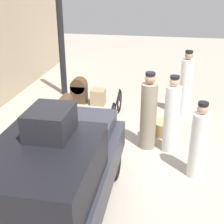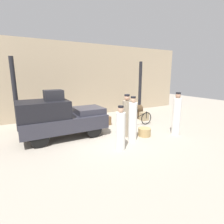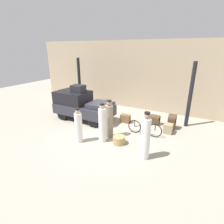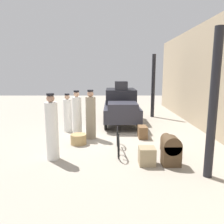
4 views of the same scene
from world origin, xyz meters
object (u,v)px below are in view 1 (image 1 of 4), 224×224
porter_carrying_trunk (186,86)px  conductor_in_dark_uniform (148,114)px  wicker_basket (164,128)px  trunk_on_truck_roof (50,122)px  porter_standing_middle (198,143)px  porter_lifting_near_truck (172,117)px  truck (59,172)px  trunk_wicker_pale (79,90)px  suitcase_small_leather (65,105)px  trunk_large_brown (98,97)px  bicycle (117,107)px  suitcase_black_upright (68,132)px

porter_carrying_trunk → conductor_in_dark_uniform: size_ratio=1.03×
wicker_basket → trunk_on_truck_roof: bearing=154.7°
porter_standing_middle → conductor_in_dark_uniform: bearing=47.4°
porter_carrying_trunk → porter_lifting_near_truck: bearing=169.8°
truck → trunk_wicker_pale: size_ratio=4.32×
porter_lifting_near_truck → trunk_on_truck_roof: 3.32m
conductor_in_dark_uniform → suitcase_small_leather: size_ratio=3.21×
trunk_large_brown → trunk_wicker_pale: size_ratio=0.59×
porter_standing_middle → trunk_large_brown: bearing=39.4°
conductor_in_dark_uniform → trunk_large_brown: (2.39, 1.71, -0.60)m
porter_carrying_trunk → trunk_wicker_pale: bearing=82.5°
porter_standing_middle → suitcase_small_leather: porter_standing_middle is taller
truck → trunk_on_truck_roof: 0.96m
porter_carrying_trunk → porter_lifting_near_truck: porter_carrying_trunk is taller
porter_carrying_trunk → suitcase_small_leather: porter_carrying_trunk is taller
porter_standing_middle → bicycle: bearing=40.3°
trunk_on_truck_roof → porter_carrying_trunk: bearing=-24.2°
truck → porter_lifting_near_truck: porter_lifting_near_truck is taller
truck → suitcase_small_leather: (4.04, 1.27, -0.59)m
bicycle → porter_lifting_near_truck: (-1.47, -1.49, 0.49)m
wicker_basket → trunk_wicker_pale: 3.24m
truck → porter_carrying_trunk: porter_carrying_trunk is taller
porter_lifting_near_truck → porter_carrying_trunk: bearing=-10.2°
bicycle → porter_lifting_near_truck: bearing=-134.8°
trunk_on_truck_roof → porter_standing_middle: bearing=-52.6°
porter_lifting_near_truck → trunk_on_truck_roof: size_ratio=2.49×
truck → wicker_basket: (3.24, -1.60, -0.70)m
porter_lifting_near_truck → suitcase_black_upright: size_ratio=3.33×
porter_standing_middle → suitcase_black_upright: bearing=72.5°
suitcase_small_leather → bicycle: bearing=-93.0°
truck → trunk_wicker_pale: bearing=12.5°
porter_carrying_trunk → bicycle: bearing=108.1°
bicycle → wicker_basket: bearing=-118.3°
truck → suitcase_black_upright: 2.70m
trunk_wicker_pale → trunk_large_brown: bearing=-94.9°
bicycle → wicker_basket: size_ratio=3.12×
trunk_on_truck_roof → bicycle: bearing=-3.7°
truck → suitcase_small_leather: size_ratio=6.10×
porter_standing_middle → porter_lifting_near_truck: size_ratio=0.89×
truck → wicker_basket: size_ratio=6.40×
bicycle → suitcase_black_upright: (-1.44, 0.97, -0.12)m
porter_lifting_near_truck → trunk_large_brown: size_ratio=3.78×
porter_carrying_trunk → suitcase_black_upright: size_ratio=3.49×
porter_standing_middle → trunk_wicker_pale: 4.82m
porter_lifting_near_truck → trunk_wicker_pale: size_ratio=2.24×
trunk_large_brown → trunk_wicker_pale: 0.65m
wicker_basket → trunk_wicker_pale: (1.75, 2.71, 0.24)m
bicycle → trunk_large_brown: bearing=37.3°
truck → porter_standing_middle: bearing=-55.2°
trunk_wicker_pale → truck: bearing=-167.5°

